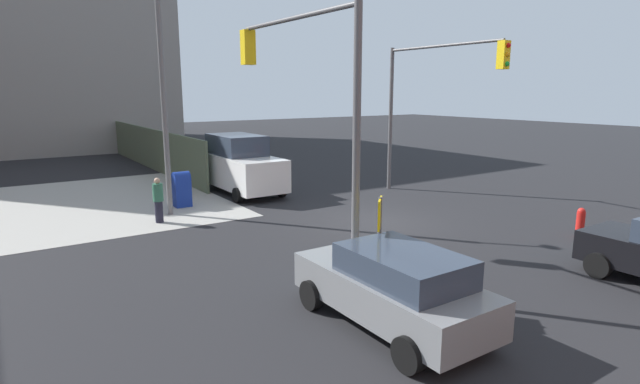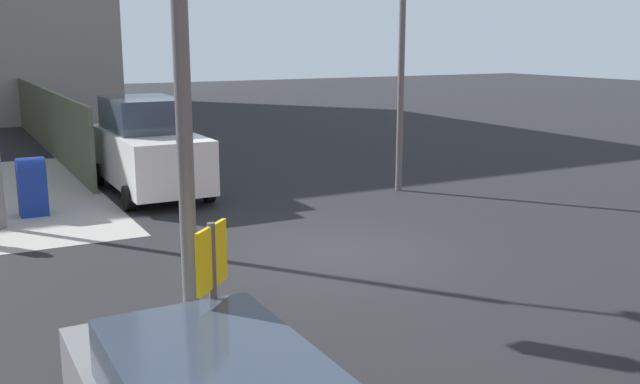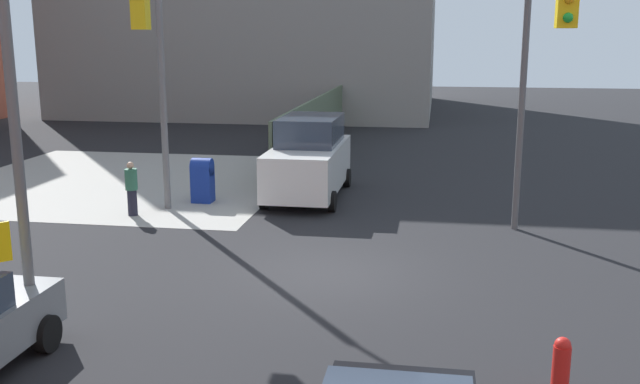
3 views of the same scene
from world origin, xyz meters
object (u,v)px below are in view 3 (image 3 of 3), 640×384
(street_lamp_corner, at_px, (165,54))
(van_white_delivery, at_px, (309,158))
(fire_hydrant, at_px, (561,366))
(mailbox_blue, at_px, (202,179))
(pedestrian_crossing, at_px, (132,188))
(traffic_signal_se_corner, at_px, (537,60))
(traffic_signal_nw_corner, at_px, (76,67))

(street_lamp_corner, distance_m, van_white_delivery, 5.72)
(fire_hydrant, bearing_deg, mailbox_blue, 39.40)
(street_lamp_corner, bearing_deg, van_white_delivery, -54.95)
(street_lamp_corner, bearing_deg, pedestrian_crossing, 127.47)
(traffic_signal_se_corner, xyz_separation_m, pedestrian_crossing, (2.14, 11.00, -3.85))
(traffic_signal_se_corner, relative_size, street_lamp_corner, 0.81)
(traffic_signal_nw_corner, xyz_separation_m, street_lamp_corner, (7.26, 1.05, 0.06))
(traffic_signal_nw_corner, relative_size, fire_hydrant, 6.91)
(mailbox_blue, relative_size, pedestrian_crossing, 0.89)
(traffic_signal_se_corner, distance_m, van_white_delivery, 9.03)
(street_lamp_corner, xyz_separation_m, mailbox_blue, (1.27, -0.55, -3.94))
(traffic_signal_nw_corner, distance_m, pedestrian_crossing, 7.82)
(fire_hydrant, xyz_separation_m, pedestrian_crossing, (9.20, 10.70, 0.35))
(pedestrian_crossing, bearing_deg, mailbox_blue, -25.10)
(mailbox_blue, relative_size, fire_hydrant, 1.52)
(street_lamp_corner, bearing_deg, fire_hydrant, -135.52)
(traffic_signal_nw_corner, height_order, fire_hydrant, traffic_signal_nw_corner)
(traffic_signal_nw_corner, xyz_separation_m, van_white_delivery, (9.89, -2.70, -3.36))
(traffic_signal_se_corner, bearing_deg, van_white_delivery, 48.89)
(fire_hydrant, bearing_deg, street_lamp_corner, 44.48)
(pedestrian_crossing, bearing_deg, street_lamp_corner, -40.75)
(traffic_signal_nw_corner, height_order, street_lamp_corner, street_lamp_corner)
(mailbox_blue, xyz_separation_m, fire_hydrant, (-11.20, -9.20, -0.28))
(traffic_signal_se_corner, height_order, van_white_delivery, traffic_signal_se_corner)
(traffic_signal_se_corner, bearing_deg, street_lamp_corner, 74.07)
(traffic_signal_nw_corner, relative_size, traffic_signal_se_corner, 1.00)
(traffic_signal_nw_corner, distance_m, fire_hydrant, 10.01)
(mailbox_blue, bearing_deg, traffic_signal_nw_corner, -176.64)
(traffic_signal_se_corner, height_order, street_lamp_corner, street_lamp_corner)
(traffic_signal_nw_corner, bearing_deg, mailbox_blue, 3.36)
(street_lamp_corner, distance_m, fire_hydrant, 14.54)
(street_lamp_corner, relative_size, mailbox_blue, 5.59)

